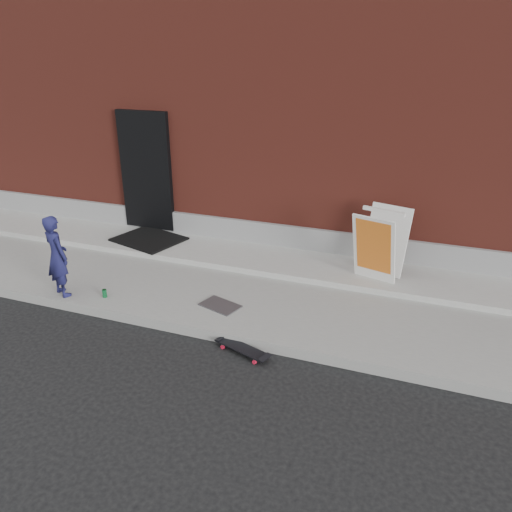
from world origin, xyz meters
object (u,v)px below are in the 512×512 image
at_px(pizza_sign, 380,244).
at_px(soda_can, 105,293).
at_px(child, 57,256).
at_px(skateboard, 242,348).

relative_size(pizza_sign, soda_can, 8.88).
xyz_separation_m(pizza_sign, soda_can, (-3.74, -1.91, -0.59)).
height_order(child, pizza_sign, child).
distance_m(skateboard, soda_can, 2.44).
xyz_separation_m(skateboard, soda_can, (-2.39, 0.45, 0.14)).
relative_size(child, soda_can, 10.00).
height_order(child, soda_can, child).
bearing_deg(pizza_sign, soda_can, -152.90).
bearing_deg(child, soda_can, -144.71).
bearing_deg(skateboard, pizza_sign, 60.29).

